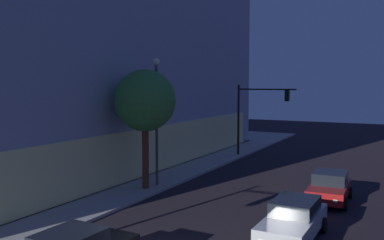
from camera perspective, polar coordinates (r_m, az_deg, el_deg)
modern_building at (r=38.89m, az=-23.75°, el=10.66°), size 37.66×29.44×20.95m
traffic_light_far_corner at (r=35.88m, az=8.67°, el=1.67°), size 0.47×5.09×5.99m
street_lamp_sidewalk at (r=25.17m, az=-4.80°, el=1.97°), size 0.44×0.44×7.56m
sidewalk_tree at (r=24.44m, az=-6.34°, el=2.54°), size 3.56×3.56×6.88m
car_silver at (r=17.76m, az=13.48°, el=-12.90°), size 4.70×2.05×1.58m
car_red at (r=23.75m, az=18.00°, el=-8.55°), size 4.15×2.19×1.54m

